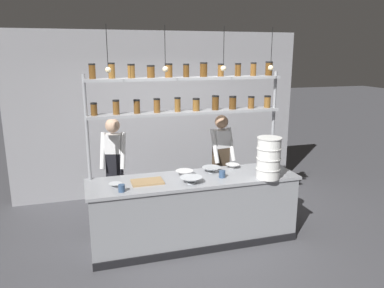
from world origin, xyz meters
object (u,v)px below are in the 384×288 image
Objects in this scene: prep_bowl_center_front at (232,166)px; serving_cup_by_board at (122,188)px; container_stack at (269,158)px; serving_cup_front at (222,174)px; prep_bowl_near_left at (184,173)px; prep_bowl_near_right at (191,180)px; spice_shelf_unit at (188,99)px; cutting_board at (147,182)px; chef_left at (114,165)px; prep_bowl_far_left at (211,170)px; prep_bowl_center_back at (115,185)px; chef_center at (221,159)px.

serving_cup_by_board is at bearing -162.89° from prep_bowl_center_front.
container_stack is at bearing -1.23° from serving_cup_by_board.
serving_cup_front is at bearing -129.97° from prep_bowl_center_front.
prep_bowl_near_right is (-0.00, -0.32, 0.01)m from prep_bowl_near_left.
spice_shelf_unit reaches higher than prep_bowl_center_front.
prep_bowl_center_front reaches higher than cutting_board.
chef_left reaches higher than container_stack.
prep_bowl_near_right is at bearing -169.38° from serving_cup_front.
prep_bowl_center_back is at bearing -170.86° from prep_bowl_far_left.
spice_shelf_unit is 6.71× the size of cutting_board.
chef_left is at bearing 112.04° from cutting_board.
spice_shelf_unit is at bearing 61.14° from prep_bowl_near_left.
spice_shelf_unit is 29.77× the size of serving_cup_by_board.
serving_cup_by_board is (-1.64, -0.97, 0.04)m from chef_center.
chef_left is 6.79× the size of prep_bowl_near_left.
prep_bowl_far_left reaches higher than prep_bowl_center_front.
prep_bowl_far_left is at bearing -10.33° from chef_left.
chef_center reaches higher than prep_bowl_near_left.
prep_bowl_near_right is (0.94, -0.13, 0.02)m from prep_bowl_center_back.
container_stack reaches higher than prep_bowl_center_back.
chef_center is at bearing 29.73° from cutting_board.
prep_bowl_far_left is at bearing -29.72° from spice_shelf_unit.
prep_bowl_far_left is at bearing 144.59° from container_stack.
chef_center reaches higher than container_stack.
prep_bowl_center_back is 1.35m from prep_bowl_far_left.
container_stack is at bearing -9.92° from cutting_board.
prep_bowl_center_back is 0.63× the size of prep_bowl_far_left.
spice_shelf_unit is 1.01m from prep_bowl_near_left.
prep_bowl_center_front is 0.46m from serving_cup_front.
spice_shelf_unit is 4.88× the size of container_stack.
container_stack is at bearing -6.79° from prep_bowl_center_back.
chef_center is 1.18m from prep_bowl_near_right.
spice_shelf_unit is 13.36× the size of prep_bowl_center_front.
prep_bowl_near_right is 3.00× the size of serving_cup_front.
cutting_board is at bearing -169.27° from prep_bowl_far_left.
prep_bowl_far_left reaches higher than prep_bowl_near_left.
prep_bowl_near_left is at bearing -176.00° from prep_bowl_far_left.
prep_bowl_near_left is (-0.75, -0.59, 0.03)m from chef_center.
serving_cup_by_board is at bearing 178.77° from container_stack.
prep_bowl_near_left is at bearing -151.12° from chef_center.
spice_shelf_unit is 10.26× the size of prep_bowl_far_left.
container_stack is (0.27, -1.01, 0.27)m from chef_center.
prep_bowl_near_left is at bearing -170.71° from prep_bowl_center_front.
chef_center is 9.72× the size of prep_bowl_center_back.
prep_bowl_near_right is (0.87, -1.00, 0.02)m from chef_left.
chef_center reaches higher than prep_bowl_center_front.
prep_bowl_center_back is 1.84× the size of serving_cup_by_board.
chef_left reaches higher than prep_bowl_center_front.
spice_shelf_unit is 1.33m from container_stack.
chef_left is at bearing 167.59° from chef_center.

